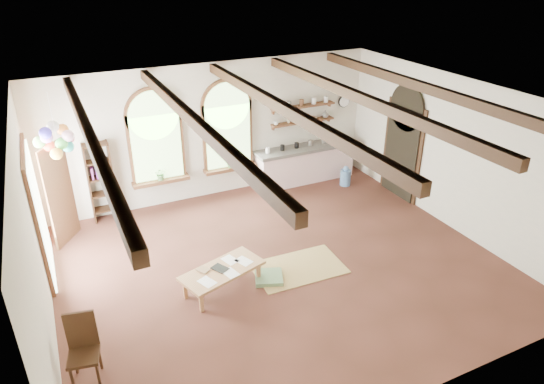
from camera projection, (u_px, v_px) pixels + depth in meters
floor at (281, 265)px, 9.24m from camera, size 8.00×8.00×0.00m
ceiling_beams at (282, 108)px, 7.87m from camera, size 6.20×6.80×0.18m
window_left at (156, 140)px, 10.75m from camera, size 1.30×0.28×2.20m
window_right at (228, 129)px, 11.41m from camera, size 1.30×0.28×2.20m
left_doorway at (39, 215)px, 8.66m from camera, size 0.10×1.90×2.50m
right_doorway at (401, 153)px, 11.50m from camera, size 0.10×1.30×2.40m
kitchen_counter at (305, 163)px, 12.51m from camera, size 2.68×0.62×0.94m
wall_shelf_lower at (303, 122)px, 12.18m from camera, size 1.70×0.24×0.04m
wall_shelf_upper at (303, 106)px, 12.01m from camera, size 1.70×0.24×0.04m
wall_clock at (344, 101)px, 12.57m from camera, size 0.32×0.04×0.32m
bookshelf at (101, 182)px, 10.48m from camera, size 0.53×0.32×1.80m
coffee_table at (222, 271)px, 8.45m from camera, size 1.59×1.07×0.42m
side_chair at (85, 362)px, 6.66m from camera, size 0.49×0.49×1.04m
floor_mat at (299, 268)px, 9.16m from camera, size 1.72×1.11×0.02m
floor_cushion at (269, 277)px, 8.83m from camera, size 0.64×0.64×0.09m
water_jug_a at (345, 177)px, 12.37m from camera, size 0.27×0.27×0.52m
water_jug_b at (337, 164)px, 12.99m from camera, size 0.32×0.32×0.62m
balloon_cluster at (56, 139)px, 8.75m from camera, size 0.71×0.80×1.14m
table_book at (200, 272)px, 8.33m from camera, size 0.25×0.28×0.02m
tablet at (220, 268)px, 8.44m from camera, size 0.31×0.34×0.01m
potted_plant_left at (161, 174)px, 11.01m from camera, size 0.27×0.23×0.30m
potted_plant_right at (230, 161)px, 11.67m from camera, size 0.27×0.23×0.30m
shelf_cup_a at (276, 123)px, 11.86m from camera, size 0.12×0.10×0.10m
shelf_cup_b at (289, 121)px, 12.00m from camera, size 0.10×0.10×0.09m
shelf_bowl_a at (301, 120)px, 12.14m from camera, size 0.22×0.22×0.05m
shelf_bowl_b at (313, 118)px, 12.28m from camera, size 0.20×0.20×0.06m
shelf_vase at (325, 114)px, 12.38m from camera, size 0.18×0.18×0.19m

